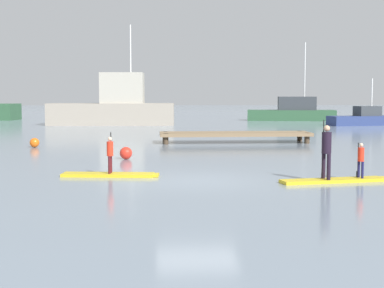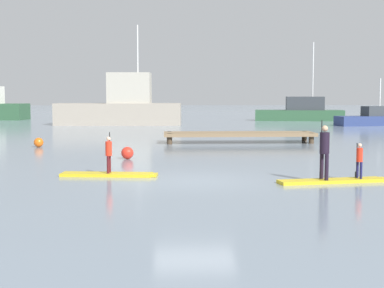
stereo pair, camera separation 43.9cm
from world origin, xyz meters
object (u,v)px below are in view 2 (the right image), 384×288
(paddler_child_solo, at_px, (109,152))
(paddler_adult, at_px, (324,149))
(mooring_buoy_near, at_px, (39,142))
(paddleboard_far, at_px, (334,181))
(fishing_boat_green_midground, at_px, (301,112))
(paddler_child_front, at_px, (359,159))
(motor_boat_small_navy, at_px, (371,119))
(mooring_buoy_mid, at_px, (127,153))
(paddleboard_near, at_px, (109,174))
(fishing_boat_white_large, at_px, (122,107))

(paddler_child_solo, xyz_separation_m, paddler_adult, (6.61, -1.77, 0.27))
(mooring_buoy_near, bearing_deg, paddleboard_far, -46.82)
(paddler_child_solo, height_order, fishing_boat_green_midground, fishing_boat_green_midground)
(paddler_child_front, bearing_deg, motor_boat_small_navy, 69.31)
(paddler_child_solo, distance_m, fishing_boat_green_midground, 41.36)
(paddleboard_far, distance_m, mooring_buoy_mid, 9.36)
(paddler_child_front, distance_m, motor_boat_small_navy, 32.96)
(paddler_adult, bearing_deg, paddler_child_front, 9.74)
(paddleboard_near, relative_size, paddleboard_far, 0.91)
(paddleboard_near, distance_m, fishing_boat_white_large, 31.42)
(paddler_child_solo, xyz_separation_m, mooring_buoy_near, (-4.52, 10.47, -0.53))
(paddler_adult, xyz_separation_m, motor_boat_small_navy, (12.78, 31.03, -0.45))
(motor_boat_small_navy, height_order, mooring_buoy_near, motor_boat_small_navy)
(paddleboard_near, xyz_separation_m, paddler_child_solo, (0.00, 0.01, 0.72))
(motor_boat_small_navy, bearing_deg, mooring_buoy_near, -141.84)
(paddleboard_near, xyz_separation_m, paddleboard_far, (6.93, -1.71, -0.00))
(fishing_boat_green_midground, bearing_deg, mooring_buoy_near, -125.73)
(paddler_child_solo, relative_size, fishing_boat_green_midground, 0.15)
(paddler_child_front, relative_size, fishing_boat_white_large, 0.10)
(paddleboard_near, xyz_separation_m, mooring_buoy_mid, (0.29, 4.88, 0.20))
(paddleboard_far, relative_size, paddler_child_front, 3.27)
(paddler_child_front, distance_m, mooring_buoy_mid, 9.86)
(fishing_boat_white_large, bearing_deg, mooring_buoy_mid, -85.39)
(fishing_boat_green_midground, bearing_deg, paddler_adult, -102.54)
(fishing_boat_white_large, height_order, fishing_boat_green_midground, fishing_boat_white_large)
(paddleboard_near, xyz_separation_m, fishing_boat_white_large, (-1.84, 31.33, 1.52))
(paddleboard_near, xyz_separation_m, motor_boat_small_navy, (19.39, 29.27, 0.54))
(paddleboard_far, bearing_deg, paddler_child_front, 10.29)
(fishing_boat_white_large, relative_size, fishing_boat_green_midground, 1.21)
(paddleboard_far, distance_m, fishing_boat_white_large, 34.22)
(paddler_child_solo, relative_size, fishing_boat_white_large, 0.12)
(paddler_child_front, bearing_deg, paddleboard_far, -169.71)
(paddler_child_front, distance_m, fishing_boat_white_large, 34.28)
(paddleboard_far, bearing_deg, paddler_child_solo, 166.01)
(paddler_child_front, xyz_separation_m, motor_boat_small_navy, (11.64, 30.83, -0.11))
(motor_boat_small_navy, xyz_separation_m, mooring_buoy_near, (-23.91, -18.79, -0.35))
(paddleboard_far, relative_size, fishing_boat_green_midground, 0.39)
(paddler_child_solo, relative_size, motor_boat_small_navy, 0.22)
(mooring_buoy_near, bearing_deg, mooring_buoy_mid, -49.35)
(paddler_adult, height_order, mooring_buoy_near, paddler_adult)
(paddler_adult, relative_size, paddler_child_front, 1.66)
(paddler_adult, bearing_deg, paddleboard_far, 8.29)
(paddler_child_solo, distance_m, paddler_child_front, 7.91)
(paddleboard_near, bearing_deg, fishing_boat_green_midground, 67.95)
(paddleboard_far, relative_size, paddler_adult, 1.97)
(paddleboard_near, height_order, fishing_boat_white_large, fishing_boat_white_large)
(fishing_boat_green_midground, distance_m, mooring_buoy_near, 34.33)
(paddler_child_solo, height_order, mooring_buoy_mid, paddler_child_solo)
(paddler_adult, height_order, fishing_boat_white_large, fishing_boat_white_large)
(paddler_adult, bearing_deg, motor_boat_small_navy, 67.61)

